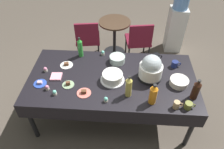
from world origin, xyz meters
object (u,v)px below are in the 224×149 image
soda_bottle_lime_soda (80,48)px  dessert_plate_cobalt (40,83)px  soda_bottle_cola (196,90)px  frosted_layer_cake (112,77)px  cupcake_mint (55,93)px  ceramic_snack_bowl (179,82)px  soda_bottle_orange_juice (153,94)px  coffee_mug_olive (188,106)px  slow_cooker (151,68)px  maroon_chair_left (88,38)px  coffee_mug_black (156,57)px  round_cafe_table (115,32)px  dessert_plate_sage (68,84)px  maroon_chair_right (139,39)px  dessert_plate_coral (84,93)px  glass_salad_bowl (117,59)px  dessert_plate_white (67,65)px  cupcake_rose (45,69)px  cupcake_cocoa (103,53)px  cupcake_lemon (47,88)px  potluck_table (112,81)px  soda_bottle_ginger_ale (129,87)px  coffee_mug_tan (177,105)px  water_cooler (176,23)px  cupcake_vanilla (106,100)px

soda_bottle_lime_soda → dessert_plate_cobalt: bearing=-124.5°
soda_bottle_cola → frosted_layer_cake: bearing=166.8°
frosted_layer_cake → soda_bottle_lime_soda: 0.70m
cupcake_mint → ceramic_snack_bowl: bearing=10.2°
soda_bottle_orange_juice → coffee_mug_olive: size_ratio=2.30×
slow_cooker → maroon_chair_left: 1.71m
coffee_mug_black → round_cafe_table: (-0.66, 1.13, -0.30)m
dessert_plate_sage → maroon_chair_right: (0.95, 1.50, -0.27)m
dessert_plate_coral → soda_bottle_lime_soda: soda_bottle_lime_soda is taller
glass_salad_bowl → dessert_plate_white: size_ratio=1.24×
cupcake_rose → soda_bottle_cola: bearing=-10.4°
cupcake_cocoa → cupcake_lemon: bearing=-129.5°
potluck_table → dessert_plate_coral: 0.45m
soda_bottle_ginger_ale → coffee_mug_tan: 0.57m
soda_bottle_orange_juice → coffee_mug_black: 0.82m
glass_salad_bowl → maroon_chair_right: size_ratio=0.26×
soda_bottle_cola → maroon_chair_right: 1.75m
ceramic_snack_bowl → soda_bottle_orange_juice: (-0.36, -0.32, 0.09)m
water_cooler → soda_bottle_orange_juice: bearing=-107.0°
soda_bottle_lime_soda → maroon_chair_left: size_ratio=0.37×
cupcake_vanilla → soda_bottle_cola: 1.04m
cupcake_mint → coffee_mug_black: 1.48m
cupcake_cocoa → soda_bottle_cola: 1.39m
coffee_mug_black → dessert_plate_sage: bearing=-152.7°
dessert_plate_white → cupcake_cocoa: (0.48, 0.28, 0.02)m
frosted_layer_cake → soda_bottle_ginger_ale: (0.20, -0.24, 0.08)m
slow_cooker → ceramic_snack_bowl: size_ratio=1.51×
frosted_layer_cake → dessert_plate_cobalt: 0.92m
potluck_table → cupcake_rose: (-0.90, 0.06, 0.09)m
cupcake_lemon → soda_bottle_lime_soda: soda_bottle_lime_soda is taller
glass_salad_bowl → cupcake_vanilla: 0.75m
slow_cooker → cupcake_mint: size_ratio=5.20×
slow_cooker → round_cafe_table: slow_cooker is taller
dessert_plate_cobalt → soda_bottle_orange_juice: soda_bottle_orange_juice is taller
cupcake_rose → soda_bottle_ginger_ale: (1.11, -0.35, 0.11)m
dessert_plate_coral → soda_bottle_orange_juice: 0.83m
dessert_plate_white → water_cooler: size_ratio=0.14×
cupcake_mint → maroon_chair_left: size_ratio=0.08×
cupcake_lemon → round_cafe_table: 1.97m
soda_bottle_lime_soda → maroon_chair_right: (0.90, 0.89, -0.40)m
cupcake_lemon → maroon_chair_left: 1.63m
cupcake_rose → coffee_mug_olive: size_ratio=0.54×
slow_cooker → maroon_chair_left: slow_cooker is taller
cupcake_mint → coffee_mug_tan: bearing=-4.4°
frosted_layer_cake → dessert_plate_coral: bearing=-143.0°
dessert_plate_white → soda_bottle_cola: bearing=-16.5°
dessert_plate_white → cupcake_rose: (-0.25, -0.14, 0.02)m
soda_bottle_cola → glass_salad_bowl: bearing=146.8°
maroon_chair_left → water_cooler: (1.69, 0.46, 0.10)m
dessert_plate_white → soda_bottle_lime_soda: 0.32m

